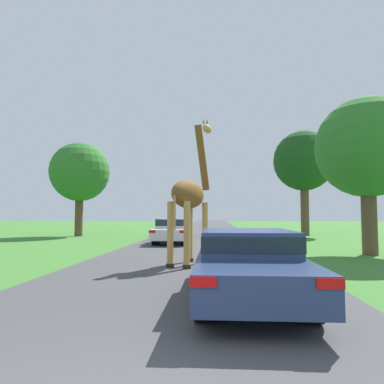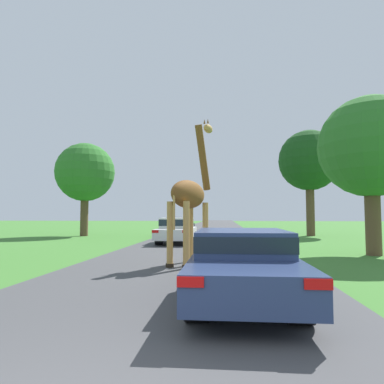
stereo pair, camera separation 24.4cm
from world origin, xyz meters
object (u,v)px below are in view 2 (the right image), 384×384
(car_lead_maroon, at_px, (242,260))
(tree_left_edge, at_px, (309,161))
(car_queue_left, at_px, (177,229))
(giraffe_near_road, at_px, (190,197))
(tree_far_right, at_px, (85,173))
(car_queue_right, at_px, (179,226))
(tree_right_cluster, at_px, (370,147))

(car_lead_maroon, relative_size, tree_left_edge, 0.62)
(car_queue_left, bearing_deg, giraffe_near_road, -79.42)
(car_queue_left, height_order, tree_far_right, tree_far_right)
(giraffe_near_road, bearing_deg, car_queue_right, 120.25)
(giraffe_near_road, bearing_deg, car_lead_maroon, -50.43)
(car_lead_maroon, bearing_deg, tree_right_cluster, 53.10)
(car_queue_right, bearing_deg, tree_right_cluster, -49.62)
(car_lead_maroon, xyz_separation_m, car_queue_right, (-3.35, 17.25, 0.04))
(giraffe_near_road, relative_size, tree_right_cluster, 0.80)
(giraffe_near_road, height_order, car_queue_left, giraffe_near_road)
(car_queue_right, xyz_separation_m, tree_far_right, (-6.89, 0.08, 3.81))
(car_queue_right, bearing_deg, tree_far_right, 179.35)
(car_lead_maroon, bearing_deg, giraffe_near_road, 108.03)
(tree_left_edge, relative_size, tree_far_right, 1.15)
(giraffe_near_road, xyz_separation_m, car_lead_maroon, (1.35, -4.14, -1.39))
(tree_left_edge, bearing_deg, car_lead_maroon, -107.46)
(car_queue_right, height_order, tree_left_edge, tree_left_edge)
(giraffe_near_road, relative_size, tree_far_right, 0.73)
(car_queue_left, bearing_deg, tree_far_right, 144.79)
(giraffe_near_road, distance_m, tree_far_right, 16.10)
(giraffe_near_road, relative_size, tree_left_edge, 0.63)
(car_lead_maroon, relative_size, tree_right_cluster, 0.79)
(car_queue_left, distance_m, tree_left_edge, 12.13)
(giraffe_near_road, xyz_separation_m, tree_right_cluster, (6.65, 2.93, 2.01))
(giraffe_near_road, distance_m, car_queue_left, 8.21)
(car_lead_maroon, bearing_deg, car_queue_right, 101.01)
(tree_right_cluster, bearing_deg, giraffe_near_road, -156.25)
(car_queue_left, bearing_deg, car_lead_maroon, -76.82)
(tree_right_cluster, xyz_separation_m, tree_far_right, (-15.55, 10.26, 0.45))
(car_queue_right, relative_size, tree_left_edge, 0.57)
(giraffe_near_road, height_order, tree_far_right, tree_far_right)
(car_lead_maroon, bearing_deg, car_queue_left, 103.18)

